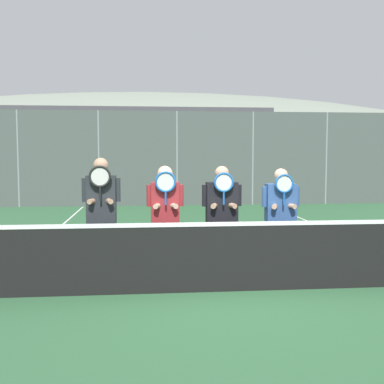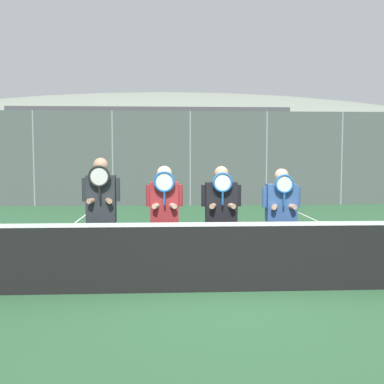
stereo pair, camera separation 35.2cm
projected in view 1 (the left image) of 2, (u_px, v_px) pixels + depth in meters
ground_plane at (231, 291)px, 6.75m from camera, size 120.00×120.00×0.00m
hill_distant at (154, 168)px, 62.69m from camera, size 95.04×52.80×18.48m
clubhouse_building at (135, 150)px, 25.30m from camera, size 13.38×5.50×4.12m
fence_back at (177, 158)px, 17.75m from camera, size 17.17×0.06×3.48m
tennis_net at (232, 256)px, 6.71m from camera, size 9.22×0.09×1.08m
court_line_left_sideline at (31, 252)px, 9.39m from camera, size 0.05×16.00×0.01m
court_line_right_sideline at (367, 246)px, 10.06m from camera, size 0.05×16.00×0.01m
player_leftmost at (101, 209)px, 7.14m from camera, size 0.57×0.34×1.87m
player_center_left at (165, 212)px, 7.24m from camera, size 0.56×0.34×1.75m
player_center_right at (222, 212)px, 7.29m from camera, size 0.61×0.34×1.74m
player_rightmost at (281, 213)px, 7.48m from camera, size 0.60×0.34×1.70m
car_far_left at (78, 178)px, 20.17m from camera, size 4.52×2.04×1.75m
car_left_of_center at (196, 177)px, 20.27m from camera, size 4.25×2.05×1.85m
car_center at (307, 178)px, 21.09m from camera, size 4.50×1.93×1.68m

